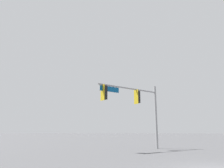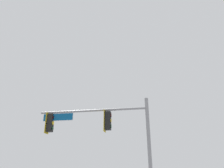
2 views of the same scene
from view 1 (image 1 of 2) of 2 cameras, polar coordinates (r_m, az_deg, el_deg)
signal_pole_near at (r=19.66m, az=6.07°, el=-4.63°), size 6.74×1.30×5.89m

